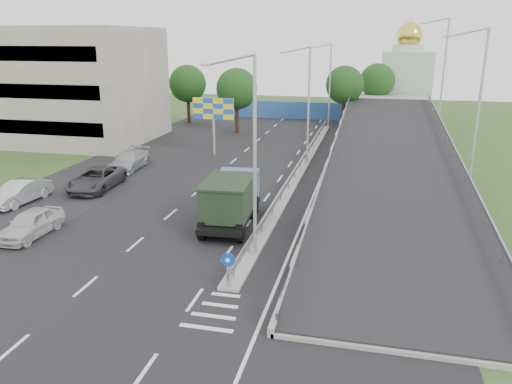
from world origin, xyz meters
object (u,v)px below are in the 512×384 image
(parked_car_c, at_px, (96,179))
(parked_car_d, at_px, (129,160))
(lamp_post_near, at_px, (251,148))
(billboard, at_px, (213,112))
(lamp_post_far, at_px, (328,81))
(lamp_post_mid, at_px, (307,100))
(church, at_px, (406,78))
(parked_car_b, at_px, (20,192))
(dump_truck, at_px, (231,198))
(sign_bollard, at_px, (228,270))
(parked_car_a, at_px, (31,224))

(parked_car_c, xyz_separation_m, parked_car_d, (-0.38, 6.01, -0.02))
(lamp_post_near, xyz_separation_m, billboard, (-9.11, 22.00, -1.62))
(parked_car_c, relative_size, parked_car_d, 1.07)
(lamp_post_far, distance_m, billboard, 20.24)
(lamp_post_near, height_order, lamp_post_mid, same)
(church, relative_size, billboard, 2.51)
(lamp_post_near, relative_size, parked_car_b, 2.11)
(dump_truck, bearing_deg, parked_car_b, 174.01)
(parked_car_b, bearing_deg, lamp_post_mid, 46.11)
(sign_bollard, xyz_separation_m, parked_car_c, (-14.13, 12.93, -0.23))
(billboard, relative_size, parked_car_a, 1.21)
(sign_bollard, bearing_deg, billboard, 109.21)
(lamp_post_near, relative_size, parked_car_d, 1.86)
(lamp_post_mid, bearing_deg, parked_car_d, -161.53)
(billboard, distance_m, parked_car_b, 19.42)
(lamp_post_mid, xyz_separation_m, lamp_post_far, (0.00, 20.00, 0.00))
(lamp_post_mid, bearing_deg, parked_car_c, -142.58)
(sign_bollard, bearing_deg, parked_car_d, 127.44)
(sign_bollard, xyz_separation_m, lamp_post_near, (0.11, 3.83, 4.77))
(lamp_post_far, bearing_deg, dump_truck, -93.73)
(billboard, distance_m, parked_car_a, 22.79)
(dump_truck, bearing_deg, sign_bollard, -78.71)
(dump_truck, bearing_deg, parked_car_a, -160.92)
(church, height_order, parked_car_b, church)
(parked_car_a, distance_m, parked_car_d, 15.41)
(parked_car_a, xyz_separation_m, parked_car_d, (-1.64, 15.32, 0.01))
(sign_bollard, distance_m, lamp_post_mid, 24.30)
(sign_bollard, xyz_separation_m, dump_truck, (-2.21, 8.14, 0.65))
(church, height_order, parked_car_d, church)
(dump_truck, xyz_separation_m, parked_car_c, (-11.91, 4.79, -0.88))
(lamp_post_far, xyz_separation_m, church, (9.89, 14.00, -0.50))
(billboard, distance_m, dump_truck, 19.11)
(lamp_post_near, xyz_separation_m, dump_truck, (-2.32, 4.31, -4.13))
(parked_car_c, bearing_deg, lamp_post_far, 61.44)
(parked_car_d, bearing_deg, church, 54.30)
(dump_truck, bearing_deg, parked_car_c, 154.16)
(parked_car_a, bearing_deg, lamp_post_far, 72.89)
(sign_bollard, bearing_deg, parked_car_a, 164.28)
(lamp_post_near, height_order, billboard, lamp_post_near)
(billboard, bearing_deg, church, 59.30)
(sign_bollard, distance_m, lamp_post_near, 6.12)
(lamp_post_near, relative_size, church, 0.73)
(parked_car_a, bearing_deg, lamp_post_near, 1.68)
(lamp_post_near, bearing_deg, lamp_post_mid, 90.00)
(dump_truck, height_order, parked_car_c, dump_truck)
(lamp_post_mid, xyz_separation_m, billboard, (-9.11, 2.00, -1.62))
(lamp_post_mid, distance_m, parked_car_d, 16.21)
(church, bearing_deg, lamp_post_mid, -106.22)
(billboard, relative_size, dump_truck, 0.78)
(parked_car_c, bearing_deg, lamp_post_near, -36.43)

